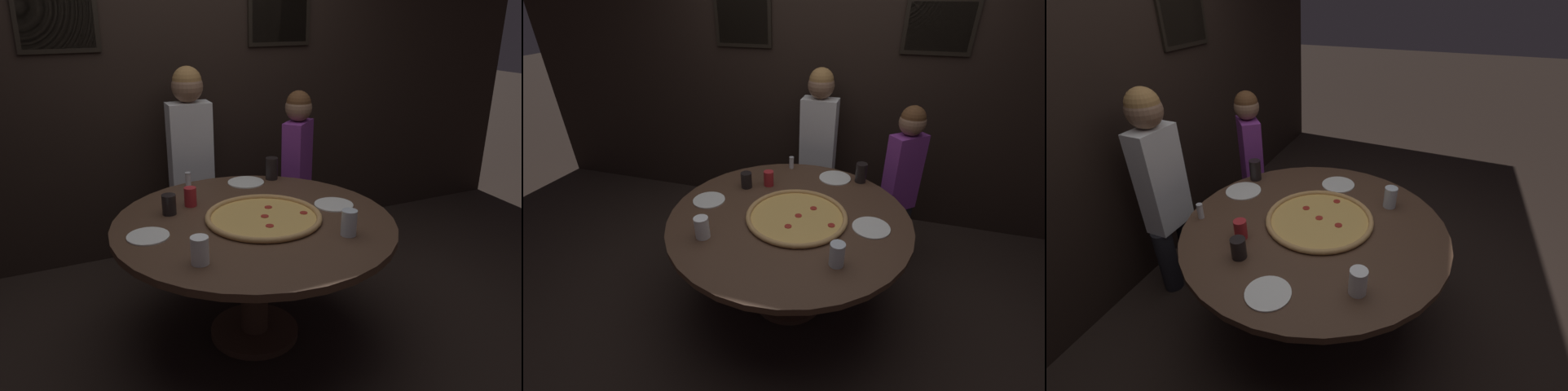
% 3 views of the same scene
% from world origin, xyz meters
% --- Properties ---
extents(ground_plane, '(24.00, 24.00, 0.00)m').
position_xyz_m(ground_plane, '(0.00, 0.00, 0.00)').
color(ground_plane, black).
extents(back_wall, '(6.40, 0.08, 2.60)m').
position_xyz_m(back_wall, '(0.00, 1.37, 1.30)').
color(back_wall, black).
rests_on(back_wall, ground_plane).
extents(dining_table, '(1.55, 1.55, 0.74)m').
position_xyz_m(dining_table, '(0.00, 0.00, 0.61)').
color(dining_table, '#4C3323').
rests_on(dining_table, ground_plane).
extents(giant_pizza, '(0.65, 0.65, 0.03)m').
position_xyz_m(giant_pizza, '(0.05, -0.01, 0.75)').
color(giant_pizza, '#EAB75B').
rests_on(giant_pizza, dining_table).
extents(drink_cup_beside_pizza, '(0.07, 0.07, 0.11)m').
position_xyz_m(drink_cup_beside_pizza, '(-0.25, 0.35, 0.80)').
color(drink_cup_beside_pizza, '#B22328').
rests_on(drink_cup_beside_pizza, dining_table).
extents(drink_cup_near_left, '(0.08, 0.08, 0.14)m').
position_xyz_m(drink_cup_near_left, '(0.36, -0.38, 0.81)').
color(drink_cup_near_left, silver).
rests_on(drink_cup_near_left, dining_table).
extents(drink_cup_far_left, '(0.08, 0.08, 0.12)m').
position_xyz_m(drink_cup_far_left, '(-0.40, 0.27, 0.80)').
color(drink_cup_far_left, black).
rests_on(drink_cup_far_left, dining_table).
extents(drink_cup_far_right, '(0.08, 0.08, 0.15)m').
position_xyz_m(drink_cup_far_right, '(0.39, 0.59, 0.81)').
color(drink_cup_far_right, black).
rests_on(drink_cup_far_right, dining_table).
extents(drink_cup_front_edge, '(0.08, 0.08, 0.13)m').
position_xyz_m(drink_cup_front_edge, '(-0.43, -0.36, 0.81)').
color(drink_cup_front_edge, white).
rests_on(drink_cup_front_edge, dining_table).
extents(white_plate_near_front, '(0.23, 0.23, 0.01)m').
position_xyz_m(white_plate_near_front, '(0.52, 0.01, 0.74)').
color(white_plate_near_front, white).
rests_on(white_plate_near_front, dining_table).
extents(white_plate_left_side, '(0.22, 0.22, 0.01)m').
position_xyz_m(white_plate_left_side, '(-0.58, 0.02, 0.74)').
color(white_plate_left_side, white).
rests_on(white_plate_left_side, dining_table).
extents(white_plate_far_back, '(0.24, 0.24, 0.01)m').
position_xyz_m(white_plate_far_back, '(0.20, 0.59, 0.74)').
color(white_plate_far_back, white).
rests_on(white_plate_far_back, dining_table).
extents(condiment_shaker, '(0.04, 0.04, 0.10)m').
position_xyz_m(condiment_shaker, '(-0.17, 0.67, 0.79)').
color(condiment_shaker, silver).
rests_on(condiment_shaker, dining_table).
extents(diner_side_left, '(0.37, 0.22, 1.46)m').
position_xyz_m(diner_side_left, '(-0.03, 1.06, 0.83)').
color(diner_side_left, '#232328').
rests_on(diner_side_left, ground_plane).
extents(diner_side_right, '(0.32, 0.30, 1.29)m').
position_xyz_m(diner_side_right, '(0.70, 0.80, 0.73)').
color(diner_side_right, '#232328').
rests_on(diner_side_right, ground_plane).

